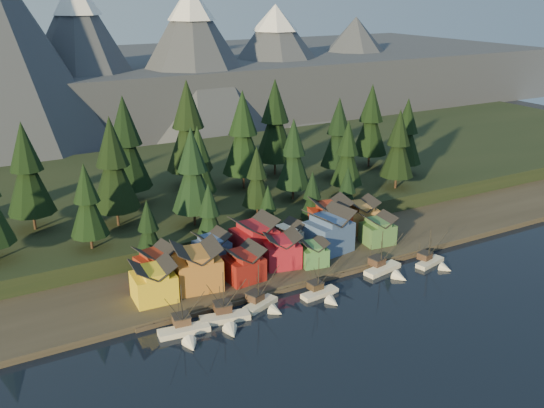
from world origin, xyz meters
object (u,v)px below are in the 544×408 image
boat_3 (323,290)px  house_front_1 (197,265)px  house_front_0 (154,280)px  boat_0 (185,327)px  house_back_0 (155,264)px  boat_2 (264,299)px  house_back_1 (212,248)px  boat_1 (226,314)px  boat_5 (387,265)px  boat_6 (434,258)px

boat_3 → house_front_1: bearing=141.3°
boat_3 → house_front_0: size_ratio=1.10×
boat_0 → house_back_0: boat_0 is taller
boat_2 → boat_3: 14.17m
house_back_0 → house_back_1: size_ratio=1.08×
boat_1 → house_back_0: boat_1 is taller
boat_0 → boat_3: (33.20, -0.07, -0.24)m
boat_0 → boat_1: size_ratio=0.96×
house_back_1 → boat_5: bearing=-37.6°
boat_3 → house_back_0: size_ratio=1.14×
boat_5 → boat_6: bearing=-21.3°
boat_1 → boat_5: bearing=13.8°
boat_5 → boat_2: bearing=170.4°
boat_5 → house_front_0: boat_5 is taller
house_front_1 → boat_3: bearing=-25.6°
boat_0 → boat_6: boat_0 is taller
boat_3 → house_front_1: house_front_1 is taller
house_front_0 → boat_0: bearing=-82.5°
boat_0 → boat_5: size_ratio=1.00×
boat_1 → house_front_1: 16.28m
boat_6 → house_front_1: house_front_1 is taller
boat_2 → house_front_0: 24.44m
boat_2 → house_back_0: (-17.09, 21.08, 3.81)m
house_front_0 → boat_3: bearing=-20.6°
boat_0 → house_front_1: house_front_1 is taller
boat_3 → boat_1: bearing=174.2°
house_front_1 → house_back_1: 12.00m
boat_1 → house_front_0: 18.43m
boat_2 → house_front_0: bearing=126.5°
boat_3 → boat_6: boat_6 is taller
house_front_0 → house_front_1: (10.61, 0.88, 0.85)m
house_front_0 → house_back_0: bearing=71.5°
boat_1 → house_front_1: (0.19, 15.57, 4.76)m
house_front_0 → house_back_1: house_front_0 is taller
boat_2 → house_front_1: (-9.73, 13.85, 4.81)m
boat_1 → boat_5: (44.52, 2.05, -0.10)m
boat_3 → house_front_1: size_ratio=0.90×
boat_0 → house_back_0: bearing=92.2°
boat_3 → house_front_1: 29.10m
boat_2 → house_back_0: size_ratio=1.23×
boat_0 → boat_5: boat_5 is taller
boat_0 → house_back_0: size_ratio=1.29×
boat_1 → boat_5: 44.57m
house_back_0 → boat_1: bearing=-82.4°
boat_3 → house_front_0: 37.77m
house_front_1 → boat_0: bearing=-112.2°
boat_3 → house_front_1: (-23.71, 16.07, 5.12)m
house_front_1 → house_front_0: bearing=-166.8°
boat_3 → boat_2: bearing=166.4°
house_back_1 → boat_1: bearing=-113.7°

